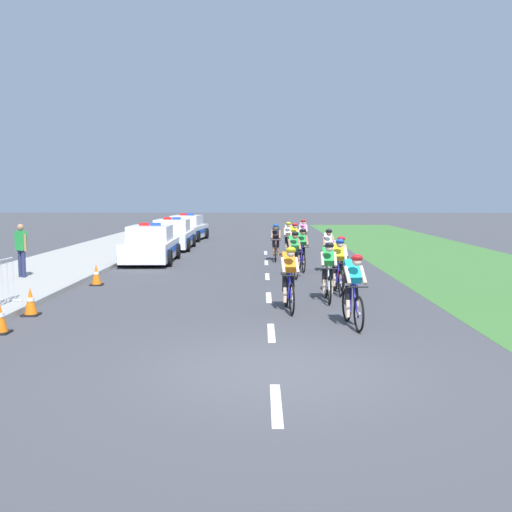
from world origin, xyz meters
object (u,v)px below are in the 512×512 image
Objects in this scene: cyclist_sixth at (294,254)px; spectator_closest at (21,247)px; traffic_cone_mid at (96,275)px; traffic_cone_far at (30,302)px; cyclist_tenth at (288,238)px; cyclist_twelfth at (303,235)px; cyclist_lead at (353,289)px; cyclist_second at (289,278)px; police_car_second at (173,236)px; cyclist_fifth at (339,261)px; cyclist_fourth at (338,265)px; cyclist_ninth at (276,242)px; cyclist_seventh at (302,249)px; cyclist_eleventh at (294,240)px; cyclist_third at (328,270)px; cyclist_eighth at (328,250)px; police_car_third at (187,229)px; police_car_nearest at (151,246)px; traffic_cone_near at (0,318)px.

spectator_closest is (-8.56, -0.87, 0.30)m from cyclist_sixth.
traffic_cone_far is (-0.24, -4.44, 0.00)m from traffic_cone_mid.
traffic_cone_mid is (-6.10, -8.39, -0.48)m from cyclist_tenth.
cyclist_twelfth is at bearing 57.69° from traffic_cone_mid.
cyclist_lead is 13.90m from cyclist_tenth.
cyclist_tenth is (0.53, 12.25, 0.00)m from cyclist_second.
cyclist_twelfth is 0.39× the size of police_car_second.
spectator_closest reaches higher than cyclist_fifth.
cyclist_fourth and cyclist_twelfth have the same top height.
cyclist_fourth is 1.00× the size of cyclist_ninth.
cyclist_ninth is at bearing 103.40° from cyclist_fifth.
cyclist_fifth is 1.00× the size of cyclist_tenth.
cyclist_seventh is 7.56m from cyclist_twelfth.
cyclist_second is 2.85m from cyclist_fourth.
cyclist_fifth is at bearing 28.57° from traffic_cone_far.
cyclist_fifth is at bearing -77.73° from cyclist_seventh.
police_car_second reaches higher than cyclist_eleventh.
cyclist_third and cyclist_ninth have the same top height.
traffic_cone_mid is (-7.26, -3.10, -0.48)m from cyclist_eighth.
cyclist_ninth is (-0.84, 3.20, 0.00)m from cyclist_seventh.
traffic_cone_far is 0.38× the size of spectator_closest.
police_car_third reaches higher than cyclist_fourth.
police_car_second is (-5.05, 15.62, -0.11)m from cyclist_second.
police_car_third is (-6.74, 14.51, -0.11)m from cyclist_eighth.
traffic_cone_far is (-6.34, -12.83, -0.48)m from cyclist_tenth.
cyclist_second is 12.26m from cyclist_tenth.
police_car_third is at bearing 106.83° from cyclist_third.
cyclist_lead is at bearing -87.10° from cyclist_tenth.
police_car_nearest is 6.94× the size of traffic_cone_near.
traffic_cone_near is at bearing -87.66° from traffic_cone_far.
cyclist_fourth and cyclist_sixth have the same top height.
cyclist_twelfth reaches higher than traffic_cone_far.
cyclist_fourth is at bearing -63.72° from police_car_second.
cyclist_tenth is at bearing 66.68° from traffic_cone_near.
traffic_cone_mid is at bearing -163.61° from cyclist_sixth.
police_car_third reaches higher than cyclist_fifth.
traffic_cone_far is at bearing -134.85° from cyclist_eighth.
cyclist_sixth is 6.25m from traffic_cone_mid.
cyclist_eighth is (1.28, 1.34, 0.00)m from cyclist_sixth.
spectator_closest is (-3.10, -16.72, 0.40)m from police_car_third.
cyclist_sixth is 2.68× the size of traffic_cone_far.
cyclist_fourth is 1.00× the size of cyclist_fifth.
cyclist_seventh reaches higher than traffic_cone_mid.
cyclist_ninth is at bearing -45.78° from police_car_second.
cyclist_eighth is (0.90, -0.33, 0.00)m from cyclist_seventh.
cyclist_eleventh is 9.73m from traffic_cone_mid.
cyclist_seventh is 1.00× the size of cyclist_eighth.
cyclist_twelfth is at bearing -45.98° from police_car_third.
police_car_nearest reaches higher than cyclist_fifth.
cyclist_eleventh is 7.25m from police_car_second.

